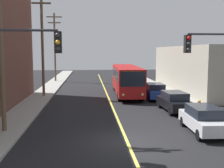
% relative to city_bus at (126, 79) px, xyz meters
% --- Properties ---
extents(ground_plane, '(120.00, 120.00, 0.00)m').
position_rel_city_bus_xyz_m(ground_plane, '(-2.20, -16.59, -1.82)').
color(ground_plane, black).
extents(sidewalk_left, '(2.50, 90.00, 0.15)m').
position_rel_city_bus_xyz_m(sidewalk_left, '(-9.45, -6.59, -1.74)').
color(sidewalk_left, gray).
rests_on(sidewalk_left, ground).
extents(sidewalk_right, '(2.50, 90.00, 0.15)m').
position_rel_city_bus_xyz_m(sidewalk_right, '(5.05, -6.59, -1.74)').
color(sidewalk_right, gray).
rests_on(sidewalk_right, ground).
extents(lane_stripe_center, '(0.16, 60.00, 0.01)m').
position_rel_city_bus_xyz_m(lane_stripe_center, '(-2.20, -1.59, -1.81)').
color(lane_stripe_center, '#D8CC4C').
rests_on(lane_stripe_center, ground).
extents(building_right_warehouse, '(12.00, 19.27, 5.53)m').
position_rel_city_bus_xyz_m(building_right_warehouse, '(12.30, 2.30, 0.94)').
color(building_right_warehouse, gray).
rests_on(building_right_warehouse, ground).
extents(city_bus, '(2.98, 12.23, 3.20)m').
position_rel_city_bus_xyz_m(city_bus, '(0.00, 0.00, 0.00)').
color(city_bus, maroon).
rests_on(city_bus, ground).
extents(parked_car_silver, '(1.97, 4.47, 1.62)m').
position_rel_city_bus_xyz_m(parked_car_silver, '(2.62, -15.34, -0.98)').
color(parked_car_silver, '#B7B7BC').
rests_on(parked_car_silver, ground).
extents(parked_car_black, '(1.95, 4.46, 1.62)m').
position_rel_city_bus_xyz_m(parked_car_black, '(2.70, -9.29, -0.98)').
color(parked_car_black, black).
rests_on(parked_car_black, ground).
extents(parked_car_blue, '(1.94, 4.45, 1.62)m').
position_rel_city_bus_xyz_m(parked_car_blue, '(2.52, -3.32, -0.98)').
color(parked_car_blue, navy).
rests_on(parked_car_blue, ground).
extents(utility_pole_near, '(2.40, 0.28, 11.29)m').
position_rel_city_bus_xyz_m(utility_pole_near, '(-9.36, -14.36, 4.50)').
color(utility_pole_near, brown).
rests_on(utility_pole_near, sidewalk_left).
extents(utility_pole_mid, '(2.40, 0.28, 11.25)m').
position_rel_city_bus_xyz_m(utility_pole_mid, '(-9.13, -0.93, 4.48)').
color(utility_pole_mid, brown).
rests_on(utility_pole_mid, sidewalk_left).
extents(utility_pole_far, '(2.40, 0.28, 10.78)m').
position_rel_city_bus_xyz_m(utility_pole_far, '(-9.66, 14.36, 4.24)').
color(utility_pole_far, brown).
rests_on(utility_pole_far, sidewalk_left).
extents(traffic_signal_left_corner, '(3.75, 0.48, 6.00)m').
position_rel_city_bus_xyz_m(traffic_signal_left_corner, '(-7.61, -18.06, 2.49)').
color(traffic_signal_left_corner, '#2D2D33').
rests_on(traffic_signal_left_corner, sidewalk_left).
extents(traffic_signal_right_corner, '(3.75, 0.48, 6.00)m').
position_rel_city_bus_xyz_m(traffic_signal_right_corner, '(3.21, -15.94, 2.49)').
color(traffic_signal_right_corner, '#2D2D33').
rests_on(traffic_signal_right_corner, sidewalk_right).
extents(fire_hydrant, '(0.44, 0.26, 0.84)m').
position_rel_city_bus_xyz_m(fire_hydrant, '(4.65, -9.65, -1.23)').
color(fire_hydrant, red).
rests_on(fire_hydrant, sidewalk_right).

